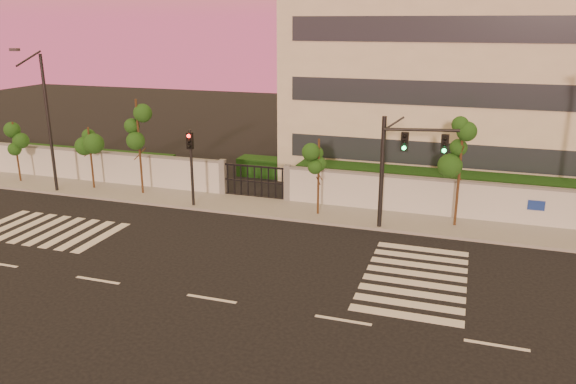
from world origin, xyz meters
name	(u,v)px	position (x,y,z in m)	size (l,w,h in m)	color
ground	(212,299)	(0.00, 0.00, 0.00)	(120.00, 120.00, 0.00)	black
sidewalk	(296,211)	(0.00, 10.50, 0.07)	(60.00, 3.00, 0.15)	gray
perimeter_wall	(306,186)	(0.10, 12.00, 1.07)	(60.00, 0.36, 2.20)	silver
hedge_row	(336,179)	(1.17, 14.74, 0.82)	(41.00, 4.25, 1.80)	black
institutional_building	(482,82)	(9.00, 21.99, 6.16)	(24.40, 12.40, 12.25)	beige
road_markings	(216,255)	(-1.58, 3.76, 0.01)	(57.00, 7.62, 0.02)	silver
street_tree_a	(15,138)	(-18.44, 10.45, 2.89)	(1.40, 1.12, 3.93)	#382314
street_tree_b	(90,144)	(-13.02, 10.64, 2.87)	(1.49, 1.19, 3.89)	#382314
street_tree_c	(138,125)	(-9.57, 10.61, 4.19)	(1.57, 1.25, 5.70)	#382314
street_tree_d	(319,160)	(1.30, 10.25, 3.07)	(1.40, 1.11, 4.17)	#382314
street_tree_e	(462,148)	(8.27, 10.70, 4.06)	(1.62, 1.29, 5.52)	#382314
traffic_signal_main	(397,160)	(5.40, 9.30, 3.56)	(3.54, 0.87, 5.64)	black
traffic_signal_secondary	(191,159)	(-5.64, 9.42, 2.77)	(0.34, 0.33, 4.37)	black
streetlight_west	(46,117)	(-14.82, 9.27, 4.62)	(0.51, 2.06, 8.54)	black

